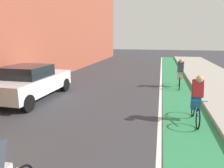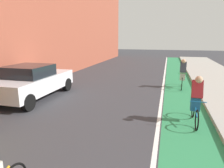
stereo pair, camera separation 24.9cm
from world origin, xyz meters
name	(u,v)px [view 1 (the left image)]	position (x,y,z in m)	size (l,w,h in m)	color
ground_plane	(115,87)	(0.00, 12.84, 0.00)	(74.09, 74.09, 0.00)	#38383D
bike_lane_paint	(176,83)	(3.44, 14.84, 0.00)	(1.60, 33.68, 0.00)	#2D8451
lane_divider_stripe	(161,82)	(2.54, 14.84, 0.00)	(0.12, 33.68, 0.00)	white
sidewalk_right	(221,84)	(5.97, 14.84, 0.07)	(3.46, 33.68, 0.14)	#A8A59E
building_facade_left	(34,0)	(-6.03, 14.82, 5.16)	(4.15, 33.68, 10.33)	#9E4C38
parked_sedan_white	(30,82)	(-3.19, 9.79, 0.79)	(2.01, 4.22, 1.53)	silver
cyclist_mid	(197,97)	(3.65, 8.77, 0.85)	(0.48, 1.69, 1.60)	black
cyclist_trailing	(180,72)	(3.53, 13.59, 0.85)	(0.48, 1.73, 1.62)	black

